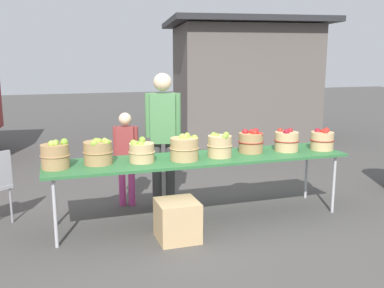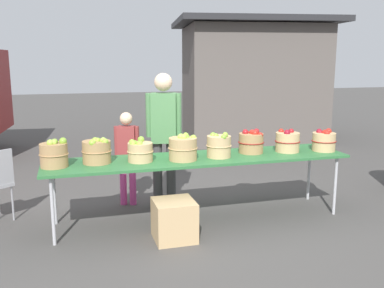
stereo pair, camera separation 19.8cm
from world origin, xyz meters
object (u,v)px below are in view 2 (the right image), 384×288
market_table (199,160)px  apple_basket_green_3 (183,148)px  apple_basket_red_2 (324,141)px  apple_basket_red_1 (287,141)px  apple_basket_green_4 (219,146)px  apple_basket_green_0 (54,154)px  produce_crate (174,220)px  apple_basket_green_1 (97,151)px  apple_basket_green_2 (140,151)px  apple_basket_red_0 (251,142)px  child_customer (127,151)px  vendor_adult (164,129)px

market_table → apple_basket_green_3: 0.28m
apple_basket_red_2 → apple_basket_red_1: bearing=170.6°
apple_basket_green_3 → apple_basket_green_4: bearing=4.0°
apple_basket_green_0 → produce_crate: 1.44m
apple_basket_green_1 → apple_basket_red_1: bearing=-0.8°
apple_basket_green_3 → apple_basket_red_2: bearing=0.2°
apple_basket_red_1 → apple_basket_red_2: bearing=-9.4°
market_table → apple_basket_green_2: (-0.69, -0.02, 0.15)m
apple_basket_red_0 → produce_crate: apple_basket_red_0 is taller
apple_basket_green_2 → apple_basket_red_1: (1.82, 0.02, 0.01)m
apple_basket_green_2 → apple_basket_green_4: size_ratio=0.97×
market_table → apple_basket_red_2: bearing=-2.5°
apple_basket_green_0 → apple_basket_green_1: bearing=7.1°
apple_basket_green_4 → child_customer: size_ratio=0.25×
apple_basket_green_3 → produce_crate: (-0.21, -0.42, -0.67)m
apple_basket_green_1 → child_customer: child_customer is taller
apple_basket_green_4 → vendor_adult: (-0.50, 0.66, 0.12)m
apple_basket_red_0 → vendor_adult: size_ratio=0.19×
market_table → apple_basket_green_1: bearing=178.0°
apple_basket_green_2 → child_customer: (-0.04, 0.77, -0.16)m
apple_basket_green_0 → child_customer: bearing=41.8°
apple_basket_green_2 → child_customer: bearing=93.3°
apple_basket_green_0 → apple_basket_green_2: size_ratio=1.06×
apple_basket_red_0 → vendor_adult: vendor_adult is taller
apple_basket_red_1 → apple_basket_green_4: bearing=-176.7°
apple_basket_red_0 → child_customer: size_ratio=0.26×
apple_basket_green_4 → apple_basket_red_1: apple_basket_green_4 is taller
market_table → vendor_adult: (-0.28, 0.62, 0.28)m
apple_basket_red_2 → child_customer: child_customer is taller
apple_basket_red_0 → vendor_adult: 1.11m
apple_basket_green_2 → child_customer: size_ratio=0.24×
apple_basket_green_3 → apple_basket_red_0: apple_basket_green_3 is taller
apple_basket_green_0 → apple_basket_green_1: apple_basket_green_0 is taller
apple_basket_green_2 → vendor_adult: size_ratio=0.17×
apple_basket_green_1 → apple_basket_red_1: 2.28m
market_table → apple_basket_green_2: apple_basket_green_2 is taller
apple_basket_green_1 → apple_basket_green_4: size_ratio=1.08×
apple_basket_green_4 → apple_basket_red_0: size_ratio=0.96×
apple_basket_green_4 → apple_basket_red_0: (0.45, 0.12, 0.00)m
apple_basket_red_0 → produce_crate: bearing=-152.9°
apple_basket_green_4 → vendor_adult: bearing=127.2°
apple_basket_green_1 → market_table: bearing=-2.0°
apple_basket_green_2 → apple_basket_red_0: apple_basket_red_0 is taller
apple_basket_green_4 → produce_crate: bearing=-145.2°
apple_basket_green_2 → apple_basket_green_3: (0.48, -0.06, 0.02)m
apple_basket_green_4 → apple_basket_red_2: apple_basket_green_4 is taller
market_table → child_customer: bearing=134.3°
apple_basket_green_0 → child_customer: (0.86, 0.77, -0.18)m
produce_crate → market_table: bearing=49.5°
market_table → produce_crate: size_ratio=8.31×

